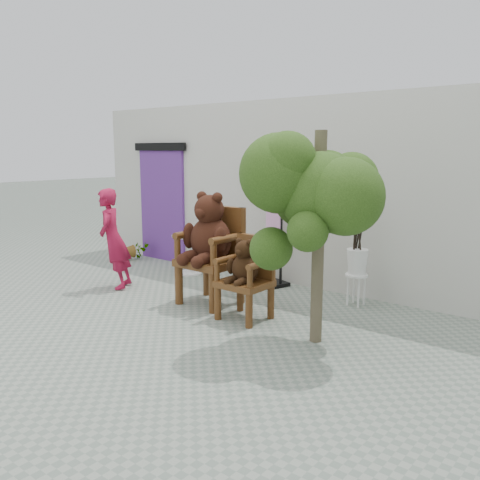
{
  "coord_description": "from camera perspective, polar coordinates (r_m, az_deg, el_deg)",
  "views": [
    {
      "loc": [
        4.54,
        -4.29,
        2.19
      ],
      "look_at": [
        0.16,
        1.14,
        0.95
      ],
      "focal_mm": 38.0,
      "sensor_mm": 36.0,
      "label": 1
    }
  ],
  "objects": [
    {
      "name": "cafe_table",
      "position": [
        9.08,
        -5.75,
        -1.08
      ],
      "size": [
        0.6,
        0.6,
        0.7
      ],
      "rotation": [
        0.0,
        0.0,
        0.35
      ],
      "color": "white",
      "rests_on": "ground"
    },
    {
      "name": "chair_small",
      "position": [
        6.61,
        0.72,
        -3.4
      ],
      "size": [
        0.62,
        0.58,
        1.09
      ],
      "color": "#45260E",
      "rests_on": "ground"
    },
    {
      "name": "stool_bucket",
      "position": [
        7.35,
        13.02,
        -2.33
      ],
      "size": [
        0.32,
        0.32,
        1.45
      ],
      "rotation": [
        0.0,
        0.0,
        -0.03
      ],
      "color": "white",
      "rests_on": "ground"
    },
    {
      "name": "chair_big",
      "position": [
        7.22,
        -3.32,
        -0.01
      ],
      "size": [
        0.79,
        0.85,
        1.61
      ],
      "color": "#45260E",
      "rests_on": "ground"
    },
    {
      "name": "ground_plane",
      "position": [
        6.61,
        -7.35,
        -9.33
      ],
      "size": [
        60.0,
        60.0,
        0.0
      ],
      "primitive_type": "plane",
      "color": "gray",
      "rests_on": "ground"
    },
    {
      "name": "potted_plant",
      "position": [
        10.43,
        -11.63,
        -1.02
      ],
      "size": [
        0.48,
        0.45,
        0.44
      ],
      "primitive_type": "imported",
      "rotation": [
        0.0,
        0.0,
        -0.32
      ],
      "color": "#1C370F",
      "rests_on": "ground"
    },
    {
      "name": "person",
      "position": [
        8.28,
        -14.01,
        0.09
      ],
      "size": [
        0.65,
        0.69,
        1.59
      ],
      "primitive_type": "imported",
      "rotation": [
        0.0,
        0.0,
        -0.94
      ],
      "color": "maroon",
      "rests_on": "ground"
    },
    {
      "name": "tree",
      "position": [
        5.61,
        8.23,
        5.77
      ],
      "size": [
        1.54,
        1.5,
        2.4
      ],
      "rotation": [
        0.0,
        0.0,
        -0.21
      ],
      "color": "#463C2A",
      "rests_on": "ground"
    },
    {
      "name": "back_wall",
      "position": [
        8.69,
        7.39,
        5.45
      ],
      "size": [
        9.0,
        1.0,
        3.0
      ],
      "primitive_type": "cube",
      "color": "beige",
      "rests_on": "ground"
    },
    {
      "name": "display_stand",
      "position": [
        8.26,
        3.8,
        -1.14
      ],
      "size": [
        0.53,
        0.46,
        1.51
      ],
      "rotation": [
        0.0,
        0.0,
        -0.28
      ],
      "color": "black",
      "rests_on": "ground"
    },
    {
      "name": "doorway",
      "position": [
        10.24,
        -8.71,
        4.23
      ],
      "size": [
        1.4,
        0.11,
        2.33
      ],
      "color": "#5A2B81",
      "rests_on": "ground"
    }
  ]
}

